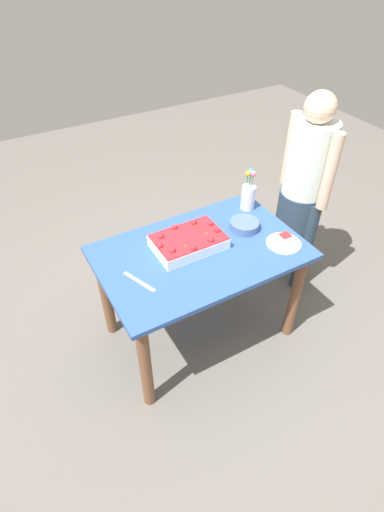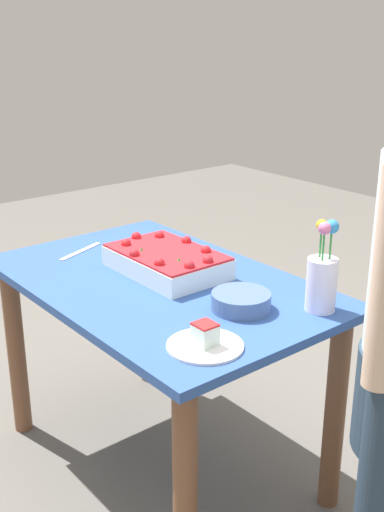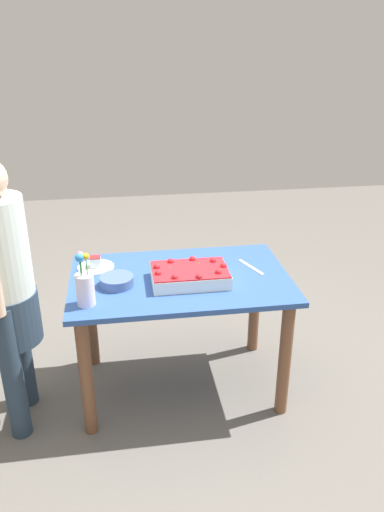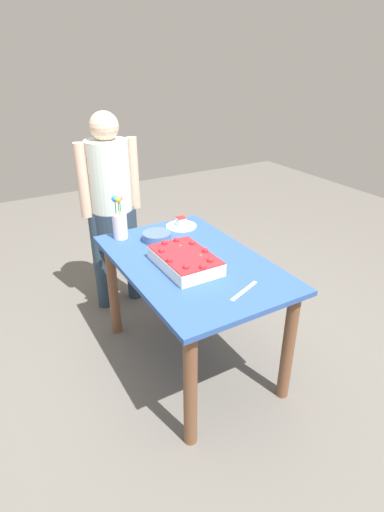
{
  "view_description": "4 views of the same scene",
  "coord_description": "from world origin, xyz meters",
  "px_view_note": "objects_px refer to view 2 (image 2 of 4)",
  "views": [
    {
      "loc": [
        0.95,
        1.56,
        2.27
      ],
      "look_at": [
        0.08,
        0.03,
        0.76
      ],
      "focal_mm": 28.0,
      "sensor_mm": 36.0,
      "label": 1
    },
    {
      "loc": [
        -1.66,
        1.2,
        1.57
      ],
      "look_at": [
        -0.05,
        -0.1,
        0.83
      ],
      "focal_mm": 45.0,
      "sensor_mm": 36.0,
      "label": 2
    },
    {
      "loc": [
        -0.31,
        -2.49,
        2.0
      ],
      "look_at": [
        0.07,
        0.02,
        0.87
      ],
      "focal_mm": 35.0,
      "sensor_mm": 36.0,
      "label": 3
    },
    {
      "loc": [
        1.78,
        -1.03,
        1.83
      ],
      "look_at": [
        0.01,
        -0.0,
        0.78
      ],
      "focal_mm": 28.0,
      "sensor_mm": 36.0,
      "label": 4
    }
  ],
  "objects_px": {
    "serving_plate_with_slice": "(205,341)",
    "cake_knife": "(81,251)",
    "sheet_cake": "(167,261)",
    "fruit_bowl": "(241,301)",
    "flower_vase": "(322,278)"
  },
  "relations": [
    {
      "from": "flower_vase",
      "to": "fruit_bowl",
      "type": "distance_m",
      "value": 0.25
    },
    {
      "from": "sheet_cake",
      "to": "flower_vase",
      "type": "relative_size",
      "value": 1.45
    },
    {
      "from": "fruit_bowl",
      "to": "flower_vase",
      "type": "bearing_deg",
      "value": -129.9
    },
    {
      "from": "serving_plate_with_slice",
      "to": "sheet_cake",
      "type": "bearing_deg",
      "value": -26.63
    },
    {
      "from": "sheet_cake",
      "to": "flower_vase",
      "type": "distance_m",
      "value": 0.58
    },
    {
      "from": "flower_vase",
      "to": "sheet_cake",
      "type": "bearing_deg",
      "value": 17.23
    },
    {
      "from": "serving_plate_with_slice",
      "to": "cake_knife",
      "type": "relative_size",
      "value": 0.92
    },
    {
      "from": "sheet_cake",
      "to": "fruit_bowl",
      "type": "bearing_deg",
      "value": 177.93
    },
    {
      "from": "cake_knife",
      "to": "fruit_bowl",
      "type": "xyz_separation_m",
      "value": [
        -0.78,
        -0.12,
        0.02
      ]
    },
    {
      "from": "serving_plate_with_slice",
      "to": "cake_knife",
      "type": "bearing_deg",
      "value": -8.19
    },
    {
      "from": "sheet_cake",
      "to": "cake_knife",
      "type": "xyz_separation_m",
      "value": [
        0.38,
        0.13,
        -0.04
      ]
    },
    {
      "from": "serving_plate_with_slice",
      "to": "cake_knife",
      "type": "xyz_separation_m",
      "value": [
        0.9,
        -0.13,
        -0.02
      ]
    },
    {
      "from": "cake_knife",
      "to": "fruit_bowl",
      "type": "bearing_deg",
      "value": -102.91
    },
    {
      "from": "sheet_cake",
      "to": "serving_plate_with_slice",
      "type": "xyz_separation_m",
      "value": [
        -0.52,
        0.26,
        -0.02
      ]
    },
    {
      "from": "sheet_cake",
      "to": "fruit_bowl",
      "type": "relative_size",
      "value": 2.28
    }
  ]
}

